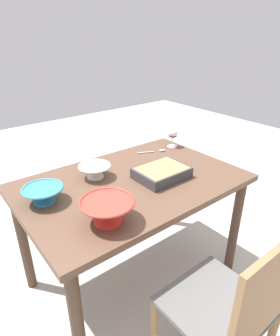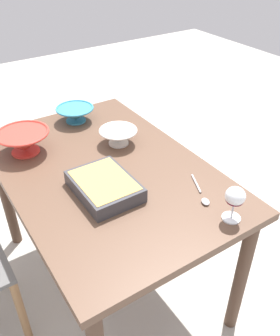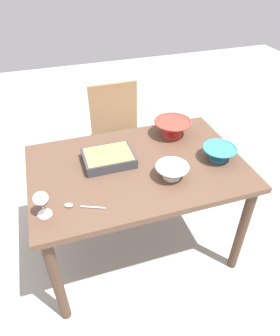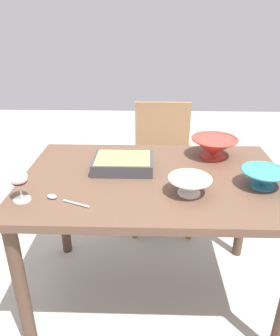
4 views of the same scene
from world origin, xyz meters
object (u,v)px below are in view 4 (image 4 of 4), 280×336
small_bowl (264,177)px  wine_glass (19,180)px  serving_spoon (59,199)px  chair (162,160)px  mixing_bowl (190,184)px  casserole_dish (123,163)px  serving_bowl (214,147)px  dining_table (154,194)px

small_bowl → wine_glass: bearing=8.3°
small_bowl → serving_spoon: (0.89, 0.14, -0.04)m
chair → serving_spoon: bearing=65.0°
serving_spoon → mixing_bowl: bearing=-172.8°
mixing_bowl → serving_spoon: mixing_bowl is taller
casserole_dish → mixing_bowl: mixing_bowl is taller
wine_glass → small_bowl: size_ratio=0.70×
serving_bowl → serving_spoon: bearing=33.7°
chair → serving_spoon: (0.47, 1.01, 0.26)m
casserole_dish → serving_bowl: serving_bowl is taller
dining_table → small_bowl: 0.51m
casserole_dish → serving_spoon: size_ratio=1.50×
dining_table → casserole_dish: casserole_dish is taller
casserole_dish → small_bowl: (-0.64, 0.17, 0.01)m
small_bowl → dining_table: bearing=-10.2°
wine_glass → serving_bowl: (-0.88, -0.49, -0.04)m
mixing_bowl → serving_bowl: (-0.18, -0.41, 0.02)m
chair → serving_bowl: size_ratio=3.62×
wine_glass → casserole_dish: size_ratio=0.48×
wine_glass → serving_spoon: 0.18m
casserole_dish → serving_bowl: 0.51m
dining_table → wine_glass: (0.55, 0.24, 0.19)m
dining_table → serving_bowl: bearing=-142.4°
wine_glass → small_bowl: bearing=-171.7°
casserole_dish → small_bowl: size_ratio=1.44×
dining_table → serving_spoon: serving_spoon is taller
serving_bowl → dining_table: bearing=37.6°
dining_table → wine_glass: wine_glass is taller
dining_table → serving_spoon: size_ratio=6.39×
casserole_dish → wine_glass: bearing=38.8°
wine_glass → casserole_dish: bearing=-141.2°
wine_glass → serving_bowl: 1.00m
serving_bowl → wine_glass: bearing=29.1°
chair → casserole_dish: (0.23, 0.70, 0.29)m
dining_table → serving_spoon: bearing=30.2°
chair → small_bowl: (-0.41, 0.87, 0.30)m
serving_bowl → casserole_dish: bearing=19.4°
casserole_dish → serving_bowl: bearing=-160.6°
dining_table → small_bowl: (-0.49, 0.09, 0.14)m
dining_table → serving_bowl: 0.44m
dining_table → serving_bowl: (-0.32, -0.25, 0.16)m
mixing_bowl → serving_spoon: 0.55m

